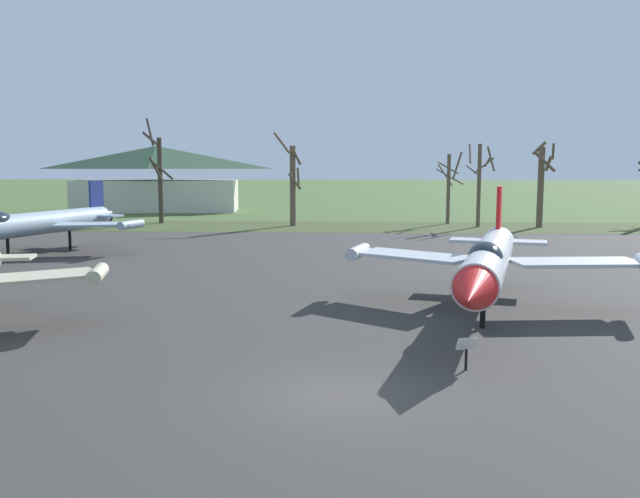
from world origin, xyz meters
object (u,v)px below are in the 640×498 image
object	(u,v)px
info_placard_front_right	(466,350)
jet_fighter_rear_left	(34,223)
visitor_building	(157,179)
jet_fighter_front_right	(489,260)

from	to	relation	value
info_placard_front_right	jet_fighter_rear_left	bearing A→B (deg)	136.28
info_placard_front_right	jet_fighter_rear_left	size ratio (longest dim) A/B	0.06
jet_fighter_rear_left	visitor_building	xyz separation A→B (m)	(-5.78, 44.58, 2.10)
jet_fighter_front_right	info_placard_front_right	size ratio (longest dim) A/B	15.49
jet_fighter_rear_left	jet_fighter_front_right	bearing A→B (deg)	-30.99
jet_fighter_front_right	visitor_building	world-z (taller)	visitor_building
info_placard_front_right	visitor_building	xyz separation A→B (m)	(-29.66, 67.42, 3.63)
info_placard_front_right	visitor_building	world-z (taller)	visitor_building
jet_fighter_front_right	jet_fighter_rear_left	bearing A→B (deg)	149.01
jet_fighter_front_right	jet_fighter_rear_left	size ratio (longest dim) A/B	1.00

